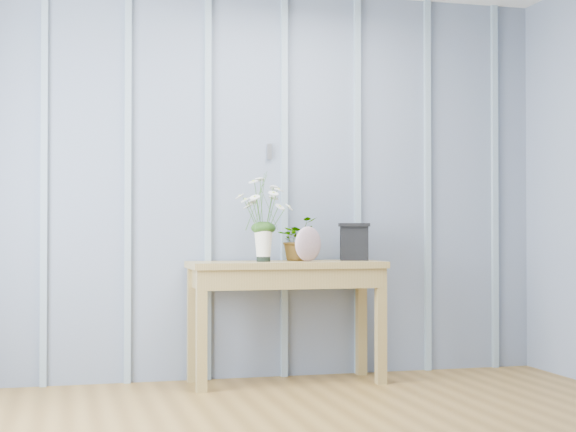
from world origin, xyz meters
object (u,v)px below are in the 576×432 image
object	(u,v)px
daisy_vase	(263,207)
felt_disc_vessel	(308,244)
carved_box	(354,241)
sideboard	(286,280)

from	to	relation	value
daisy_vase	felt_disc_vessel	world-z (taller)	daisy_vase
felt_disc_vessel	carved_box	bearing A→B (deg)	-13.94
sideboard	carved_box	bearing A→B (deg)	5.29
sideboard	felt_disc_vessel	size ratio (longest dim) A/B	5.55
felt_disc_vessel	carved_box	xyz separation A→B (m)	(0.33, 0.08, 0.01)
sideboard	carved_box	size ratio (longest dim) A/B	5.04
sideboard	carved_box	world-z (taller)	carved_box
sideboard	daisy_vase	distance (m)	0.47
sideboard	carved_box	xyz separation A→B (m)	(0.46, 0.04, 0.24)
felt_disc_vessel	carved_box	distance (m)	0.34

